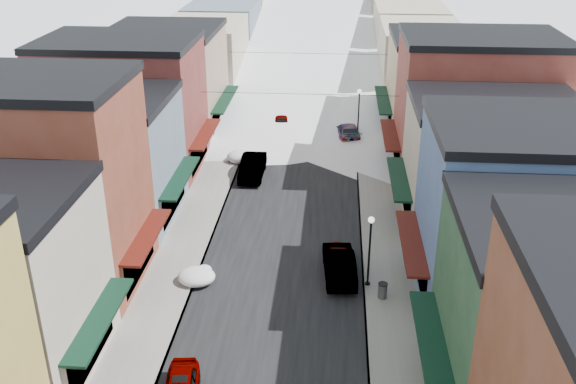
% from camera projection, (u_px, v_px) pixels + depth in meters
% --- Properties ---
extents(road, '(10.00, 160.00, 0.01)m').
position_uv_depth(road, '(309.00, 97.00, 73.60)').
color(road, black).
rests_on(road, ground).
extents(sidewalk_left, '(3.20, 160.00, 0.15)m').
position_uv_depth(sidewalk_left, '(252.00, 96.00, 74.03)').
color(sidewalk_left, gray).
rests_on(sidewalk_left, ground).
extents(sidewalk_right, '(3.20, 160.00, 0.15)m').
position_uv_depth(sidewalk_right, '(367.00, 98.00, 73.11)').
color(sidewalk_right, gray).
rests_on(sidewalk_right, ground).
extents(curb_left, '(0.10, 160.00, 0.15)m').
position_uv_depth(curb_left, '(265.00, 96.00, 73.92)').
color(curb_left, slate).
rests_on(curb_left, ground).
extents(curb_right, '(0.10, 160.00, 0.15)m').
position_uv_depth(curb_right, '(353.00, 98.00, 73.22)').
color(curb_right, slate).
rests_on(curb_right, ground).
extents(bldg_l_brick_near, '(12.30, 8.20, 12.50)m').
position_uv_depth(bldg_l_brick_near, '(36.00, 185.00, 36.19)').
color(bldg_l_brick_near, brown).
rests_on(bldg_l_brick_near, ground).
extents(bldg_l_grayblue, '(11.30, 9.20, 9.00)m').
position_uv_depth(bldg_l_grayblue, '(100.00, 158.00, 44.58)').
color(bldg_l_grayblue, slate).
rests_on(bldg_l_grayblue, ground).
extents(bldg_l_brick_far, '(13.30, 9.20, 11.00)m').
position_uv_depth(bldg_l_brick_far, '(124.00, 105.00, 52.37)').
color(bldg_l_brick_far, maroon).
rests_on(bldg_l_brick_far, ground).
extents(bldg_l_tan, '(11.30, 11.20, 10.00)m').
position_uv_depth(bldg_l_tan, '(167.00, 80.00, 61.55)').
color(bldg_l_tan, tan).
rests_on(bldg_l_tan, ground).
extents(bldg_r_green, '(11.30, 9.20, 9.50)m').
position_uv_depth(bldg_r_green, '(568.00, 318.00, 27.27)').
color(bldg_r_green, '#21462C').
rests_on(bldg_r_green, ground).
extents(bldg_r_blue, '(11.30, 9.20, 10.50)m').
position_uv_depth(bldg_r_blue, '(517.00, 213.00, 35.20)').
color(bldg_r_blue, '#405E92').
rests_on(bldg_r_blue, ground).
extents(bldg_r_cream, '(12.30, 9.20, 9.00)m').
position_uv_depth(bldg_r_cream, '(490.00, 164.00, 43.62)').
color(bldg_r_cream, '#B3AB90').
rests_on(bldg_r_cream, ground).
extents(bldg_r_brick_far, '(13.30, 9.20, 11.50)m').
position_uv_depth(bldg_r_brick_far, '(475.00, 107.00, 51.20)').
color(bldg_r_brick_far, maroon).
rests_on(bldg_r_brick_far, ground).
extents(bldg_r_tan, '(11.30, 11.20, 9.50)m').
position_uv_depth(bldg_r_tan, '(443.00, 85.00, 60.74)').
color(bldg_r_tan, tan).
rests_on(bldg_r_tan, ground).
extents(distant_blocks, '(34.00, 55.00, 8.00)m').
position_uv_depth(distant_blocks, '(317.00, 25.00, 92.73)').
color(distant_blocks, gray).
rests_on(distant_blocks, ground).
extents(overhead_cables, '(16.40, 15.04, 0.04)m').
position_uv_depth(overhead_cables, '(304.00, 71.00, 59.69)').
color(overhead_cables, black).
rests_on(overhead_cables, ground).
extents(car_dark_hatch, '(1.84, 5.21, 1.71)m').
position_uv_depth(car_dark_hatch, '(252.00, 167.00, 52.59)').
color(car_dark_hatch, black).
rests_on(car_dark_hatch, ground).
extents(car_silver_wagon, '(3.00, 6.12, 1.71)m').
position_uv_depth(car_silver_wagon, '(271.00, 113.00, 65.74)').
color(car_silver_wagon, '#929699').
rests_on(car_silver_wagon, ground).
extents(car_green_sedan, '(2.22, 5.26, 1.69)m').
position_uv_depth(car_green_sedan, '(339.00, 263.00, 38.81)').
color(car_green_sedan, black).
rests_on(car_green_sedan, ground).
extents(car_gray_suv, '(1.66, 4.04, 1.37)m').
position_uv_depth(car_gray_suv, '(338.00, 257.00, 39.80)').
color(car_gray_suv, gray).
rests_on(car_gray_suv, ground).
extents(car_black_sedan, '(2.81, 5.54, 1.54)m').
position_uv_depth(car_black_sedan, '(348.00, 131.00, 60.74)').
color(car_black_sedan, black).
rests_on(car_black_sedan, ground).
extents(car_lane_silver, '(2.19, 4.58, 1.51)m').
position_uv_depth(car_lane_silver, '(281.00, 124.00, 62.67)').
color(car_lane_silver, '#A6A9AE').
rests_on(car_lane_silver, ground).
extents(car_lane_white, '(3.08, 6.02, 1.63)m').
position_uv_depth(car_lane_white, '(322.00, 76.00, 79.13)').
color(car_lane_white, silver).
rests_on(car_lane_white, ground).
extents(trash_can, '(0.55, 0.55, 0.94)m').
position_uv_depth(trash_can, '(383.00, 290.00, 36.55)').
color(trash_can, '#535658').
rests_on(trash_can, sidewalk_right).
extents(streetlamp_near, '(0.37, 0.37, 4.48)m').
position_uv_depth(streetlamp_near, '(370.00, 243.00, 36.82)').
color(streetlamp_near, black).
rests_on(streetlamp_near, sidewalk_right).
extents(streetlamp_far, '(0.40, 0.40, 4.87)m').
position_uv_depth(streetlamp_far, '(359.00, 108.00, 59.30)').
color(streetlamp_far, black).
rests_on(streetlamp_far, sidewalk_right).
extents(snow_pile_mid, '(2.26, 2.59, 0.96)m').
position_uv_depth(snow_pile_mid, '(197.00, 276.00, 38.26)').
color(snow_pile_mid, white).
rests_on(snow_pile_mid, ground).
extents(snow_pile_far, '(2.60, 2.80, 1.10)m').
position_uv_depth(snow_pile_far, '(242.00, 157.00, 55.55)').
color(snow_pile_far, white).
rests_on(snow_pile_far, ground).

